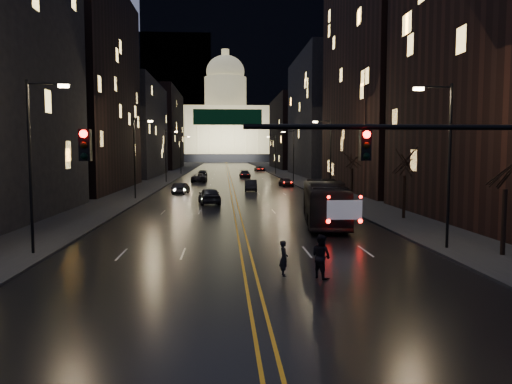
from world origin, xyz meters
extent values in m
plane|color=black|center=(0.00, 0.00, 0.00)|extent=(900.00, 900.00, 0.00)
cube|color=black|center=(0.00, 130.00, 0.01)|extent=(20.00, 320.00, 0.02)
cube|color=black|center=(-14.00, 130.00, 0.08)|extent=(8.00, 320.00, 0.16)
cube|color=black|center=(14.00, 130.00, 0.08)|extent=(8.00, 320.00, 0.16)
cube|color=orange|center=(0.00, 130.00, 0.03)|extent=(0.62, 320.00, 0.01)
cube|color=black|center=(-21.00, 54.00, 14.00)|extent=(12.00, 30.00, 28.00)
cube|color=black|center=(-21.00, 92.00, 10.00)|extent=(12.00, 34.00, 20.00)
cube|color=black|center=(-21.00, 140.00, 12.00)|extent=(12.00, 40.00, 24.00)
cube|color=black|center=(21.00, 50.00, 19.00)|extent=(12.00, 30.00, 38.00)
cube|color=black|center=(21.00, 92.00, 13.00)|extent=(12.00, 34.00, 26.00)
cube|color=black|center=(21.00, 140.00, 11.00)|extent=(12.00, 40.00, 22.00)
cube|color=black|center=(40.00, 380.00, 65.00)|extent=(520.00, 60.00, 130.00)
cube|color=black|center=(0.00, 250.00, 2.00)|extent=(90.00, 50.00, 4.00)
cube|color=#E9D387|center=(0.00, 250.00, 16.00)|extent=(80.00, 36.00, 24.00)
cylinder|color=#D4C589|center=(0.00, 250.00, 36.00)|extent=(22.00, 22.00, 16.00)
ellipsoid|color=#D4C589|center=(0.00, 250.00, 47.00)|extent=(20.00, 20.00, 17.00)
cylinder|color=#E9D387|center=(0.00, 250.00, 55.50)|extent=(4.00, 4.00, 6.00)
cylinder|color=black|center=(5.50, 0.00, 6.20)|extent=(12.00, 0.18, 0.18)
cube|color=black|center=(-5.50, 0.00, 5.60)|extent=(0.35, 0.30, 1.00)
cube|color=black|center=(3.50, 0.00, 5.60)|extent=(0.35, 0.30, 1.00)
sphere|color=#FF0705|center=(-5.50, -0.18, 5.95)|extent=(0.24, 0.24, 0.24)
sphere|color=#FF0705|center=(3.50, -0.18, 5.95)|extent=(0.24, 0.24, 0.24)
cube|color=#053F14|center=(-1.00, 0.00, 6.50)|extent=(2.20, 0.06, 0.50)
cylinder|color=black|center=(11.00, 10.00, 4.50)|extent=(0.16, 0.16, 9.00)
cylinder|color=black|center=(10.10, 10.00, 8.80)|extent=(1.80, 0.10, 0.10)
cube|color=#FFD699|center=(9.20, 10.00, 8.70)|extent=(0.50, 0.25, 0.15)
cylinder|color=black|center=(-11.00, 10.00, 4.50)|extent=(0.16, 0.16, 9.00)
cylinder|color=black|center=(-10.10, 10.00, 8.80)|extent=(1.80, 0.10, 0.10)
cube|color=#FFD699|center=(-9.20, 10.00, 8.70)|extent=(0.50, 0.25, 0.15)
cylinder|color=black|center=(11.00, 40.00, 4.50)|extent=(0.16, 0.16, 9.00)
cylinder|color=black|center=(10.10, 40.00, 8.80)|extent=(1.80, 0.10, 0.10)
cube|color=#FFD699|center=(9.20, 40.00, 8.70)|extent=(0.50, 0.25, 0.15)
cylinder|color=black|center=(-11.00, 40.00, 4.50)|extent=(0.16, 0.16, 9.00)
cylinder|color=black|center=(-10.10, 40.00, 8.80)|extent=(1.80, 0.10, 0.10)
cube|color=#FFD699|center=(-9.20, 40.00, 8.70)|extent=(0.50, 0.25, 0.15)
cylinder|color=black|center=(11.00, 70.00, 4.50)|extent=(0.16, 0.16, 9.00)
cylinder|color=black|center=(10.10, 70.00, 8.80)|extent=(1.80, 0.10, 0.10)
cube|color=#FFD699|center=(9.20, 70.00, 8.70)|extent=(0.50, 0.25, 0.15)
cylinder|color=black|center=(-11.00, 70.00, 4.50)|extent=(0.16, 0.16, 9.00)
cylinder|color=black|center=(-10.10, 70.00, 8.80)|extent=(1.80, 0.10, 0.10)
cube|color=#FFD699|center=(-9.20, 70.00, 8.70)|extent=(0.50, 0.25, 0.15)
cylinder|color=black|center=(11.00, 100.00, 4.50)|extent=(0.16, 0.16, 9.00)
cylinder|color=black|center=(10.10, 100.00, 8.80)|extent=(1.80, 0.10, 0.10)
cube|color=#FFD699|center=(9.20, 100.00, 8.70)|extent=(0.50, 0.25, 0.15)
cylinder|color=black|center=(-11.00, 100.00, 4.50)|extent=(0.16, 0.16, 9.00)
cylinder|color=black|center=(-10.10, 100.00, 8.80)|extent=(1.80, 0.10, 0.10)
cube|color=#FFD699|center=(-9.20, 100.00, 8.70)|extent=(0.50, 0.25, 0.15)
cylinder|color=black|center=(13.00, 8.00, 1.75)|extent=(0.24, 0.24, 3.50)
cylinder|color=black|center=(13.00, 22.00, 1.75)|extent=(0.24, 0.24, 3.50)
cylinder|color=black|center=(13.00, 38.00, 1.75)|extent=(0.24, 0.24, 3.50)
imported|color=black|center=(6.28, 19.93, 1.61)|extent=(4.12, 11.80, 3.22)
imported|color=black|center=(-2.60, 34.76, 0.86)|extent=(2.64, 5.27, 1.72)
imported|color=black|center=(-6.54, 47.09, 0.71)|extent=(2.03, 4.44, 1.41)
imported|color=black|center=(-5.40, 71.35, 0.77)|extent=(2.74, 5.61, 1.53)
imported|color=black|center=(-5.60, 89.42, 0.72)|extent=(2.27, 5.07, 1.44)
imported|color=black|center=(2.50, 50.99, 0.77)|extent=(1.80, 4.72, 1.54)
imported|color=black|center=(8.40, 59.61, 0.70)|extent=(2.17, 4.30, 1.40)
imported|color=black|center=(3.12, 84.24, 0.75)|extent=(2.20, 5.23, 1.51)
imported|color=black|center=(8.50, 116.88, 0.67)|extent=(2.82, 5.08, 1.35)
imported|color=black|center=(1.44, 5.00, 0.78)|extent=(0.42, 0.60, 1.57)
imported|color=black|center=(2.98, 4.54, 0.95)|extent=(0.95, 1.04, 1.90)
camera|label=1|loc=(-1.13, -16.13, 5.41)|focal=35.00mm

